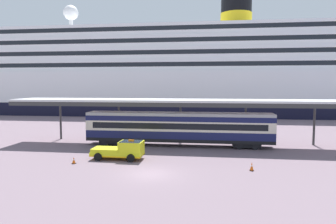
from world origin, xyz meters
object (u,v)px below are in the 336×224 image
(train_carriage, at_px, (178,127))
(traffic_cone_mid, at_px, (252,166))
(cruise_ship, at_px, (215,74))
(service_truck, at_px, (122,150))
(traffic_cone_near, at_px, (74,160))

(train_carriage, relative_size, traffic_cone_mid, 29.43)
(cruise_ship, relative_size, service_truck, 26.51)
(traffic_cone_near, relative_size, traffic_cone_mid, 0.86)
(train_carriage, relative_size, traffic_cone_near, 34.16)
(train_carriage, distance_m, traffic_cone_near, 13.47)
(service_truck, distance_m, traffic_cone_mid, 12.63)
(service_truck, distance_m, traffic_cone_near, 4.76)
(traffic_cone_mid, bearing_deg, service_truck, 168.57)
(service_truck, relative_size, traffic_cone_near, 7.92)
(traffic_cone_near, bearing_deg, traffic_cone_mid, -0.83)
(train_carriage, distance_m, traffic_cone_mid, 12.63)
(cruise_ship, bearing_deg, traffic_cone_near, -104.87)
(cruise_ship, bearing_deg, service_truck, -101.15)
(cruise_ship, xyz_separation_m, traffic_cone_near, (-14.27, -53.74, -9.84))
(cruise_ship, relative_size, traffic_cone_near, 209.92)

